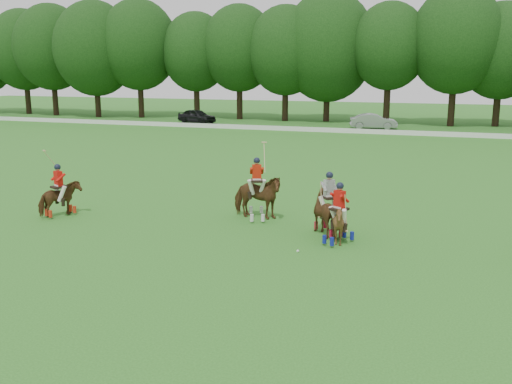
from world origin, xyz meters
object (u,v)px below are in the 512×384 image
(car_mid, at_px, (373,121))
(polo_red_b, at_px, (257,197))
(car_left, at_px, (197,116))
(polo_red_c, at_px, (339,222))
(polo_ball, at_px, (298,251))
(polo_stripe_a, at_px, (329,212))
(polo_red_a, at_px, (60,198))

(car_mid, xyz_separation_m, polo_red_b, (0.70, -36.99, 0.15))
(car_left, height_order, polo_red_c, polo_red_c)
(car_left, distance_m, polo_ball, 46.55)
(polo_red_c, height_order, polo_stripe_a, polo_stripe_a)
(car_mid, height_order, polo_red_b, polo_red_b)
(car_left, xyz_separation_m, polo_red_c, (23.89, -39.17, -0.02))
(polo_red_c, distance_m, polo_ball, 1.88)
(polo_red_a, bearing_deg, polo_red_c, 0.40)
(polo_red_c, bearing_deg, polo_red_a, -179.60)
(polo_red_a, distance_m, polo_stripe_a, 10.89)
(polo_stripe_a, bearing_deg, polo_red_a, -174.56)
(car_mid, bearing_deg, car_left, 77.85)
(polo_ball, bearing_deg, polo_red_b, 126.98)
(polo_red_b, bearing_deg, polo_red_c, -30.25)
(car_left, height_order, polo_stripe_a, polo_stripe_a)
(car_mid, bearing_deg, polo_ball, 172.61)
(polo_red_c, relative_size, polo_ball, 23.83)
(car_left, bearing_deg, car_mid, -73.80)
(polo_red_c, xyz_separation_m, polo_ball, (-1.06, -1.38, -0.71))
(polo_stripe_a, bearing_deg, polo_red_b, 158.85)
(car_mid, bearing_deg, polo_red_b, 168.93)
(polo_red_a, xyz_separation_m, polo_red_c, (11.41, 0.08, -0.01))
(car_left, relative_size, polo_red_b, 1.50)
(car_left, height_order, polo_red_b, polo_red_b)
(polo_red_c, bearing_deg, car_mid, 96.46)
(polo_red_b, xyz_separation_m, polo_red_c, (3.74, -2.18, -0.16))
(polo_red_a, height_order, polo_red_b, polo_red_b)
(polo_red_b, distance_m, polo_stripe_a, 3.40)
(car_left, xyz_separation_m, car_mid, (19.45, 0.00, -0.01))
(polo_red_a, bearing_deg, car_left, 107.63)
(polo_red_c, distance_m, polo_stripe_a, 1.11)
(car_mid, xyz_separation_m, polo_red_c, (4.43, -39.17, -0.01))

